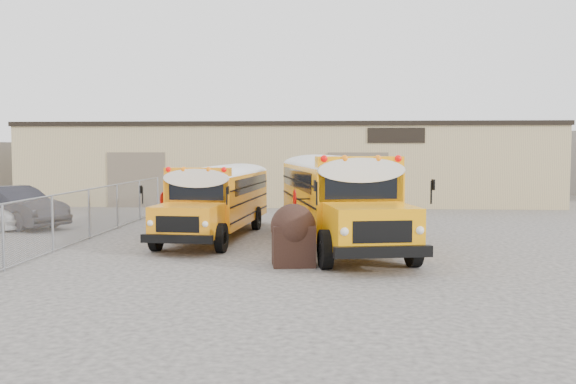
# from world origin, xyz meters

# --- Properties ---
(ground) EXTENTS (120.00, 120.00, 0.00)m
(ground) POSITION_xyz_m (0.00, 0.00, 0.00)
(ground) COLOR #3D3A38
(ground) RESTS_ON ground
(warehouse) EXTENTS (30.20, 10.20, 4.67)m
(warehouse) POSITION_xyz_m (-0.00, 19.99, 2.37)
(warehouse) COLOR #CDB67E
(warehouse) RESTS_ON ground
(chainlink_fence) EXTENTS (0.07, 18.07, 1.81)m
(chainlink_fence) POSITION_xyz_m (-6.00, 3.00, 0.90)
(chainlink_fence) COLOR gray
(chainlink_fence) RESTS_ON ground
(school_bus_left) EXTENTS (3.09, 9.17, 2.64)m
(school_bus_left) POSITION_xyz_m (-1.13, 9.62, 1.53)
(school_bus_left) COLOR orange
(school_bus_left) RESTS_ON ground
(school_bus_right) EXTENTS (4.52, 10.73, 3.05)m
(school_bus_right) POSITION_xyz_m (1.61, 8.56, 1.77)
(school_bus_right) COLOR #FFA00B
(school_bus_right) RESTS_ON ground
(tarp_bundle) EXTENTS (1.29, 1.26, 1.72)m
(tarp_bundle) POSITION_xyz_m (1.60, -1.67, 0.88)
(tarp_bundle) COLOR black
(tarp_bundle) RESTS_ON ground
(car_dark) EXTENTS (5.33, 3.97, 1.68)m
(car_dark) POSITION_xyz_m (-10.34, 6.00, 0.84)
(car_dark) COLOR black
(car_dark) RESTS_ON ground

